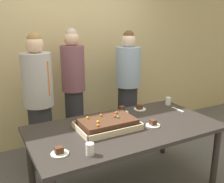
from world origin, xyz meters
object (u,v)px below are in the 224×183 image
object	(u,v)px
cake_server_utensil	(178,109)
person_green_shirt_behind	(39,102)
plated_slice_near_right	(140,108)
drink_cup_nearest	(90,149)
sheet_cake	(107,124)
person_serving_front	(128,86)
party_table	(125,133)
drink_cup_middle	(168,101)
plated_slice_far_left	(59,152)
person_striped_tie_right	(74,89)
plated_slice_near_left	(153,124)
plated_slice_far_right	(122,111)

from	to	relation	value
cake_server_utensil	person_green_shirt_behind	distance (m)	1.70
plated_slice_near_right	drink_cup_nearest	size ratio (longest dim) A/B	1.50
sheet_cake	person_serving_front	size ratio (longest dim) A/B	0.37
party_table	person_serving_front	world-z (taller)	person_serving_front
drink_cup_middle	person_serving_front	size ratio (longest dim) A/B	0.06
plated_slice_far_left	drink_cup_middle	xyz separation A→B (m)	(1.64, 0.58, 0.03)
cake_server_utensil	party_table	bearing A→B (deg)	-171.08
drink_cup_middle	person_striped_tie_right	distance (m)	1.29
sheet_cake	drink_cup_nearest	distance (m)	0.55
plated_slice_far_left	drink_cup_nearest	xyz separation A→B (m)	(0.22, -0.13, 0.03)
plated_slice_near_left	cake_server_utensil	size ratio (longest dim) A/B	0.75
drink_cup_nearest	cake_server_utensil	distance (m)	1.49
drink_cup_nearest	person_striped_tie_right	distance (m)	1.57
plated_slice_far_left	person_striped_tie_right	world-z (taller)	person_striped_tie_right
plated_slice_near_left	person_serving_front	size ratio (longest dim) A/B	0.09
party_table	person_green_shirt_behind	world-z (taller)	person_green_shirt_behind
drink_cup_nearest	drink_cup_middle	xyz separation A→B (m)	(1.43, 0.71, 0.00)
plated_slice_far_right	person_striped_tie_right	size ratio (longest dim) A/B	0.09
plated_slice_near_right	person_serving_front	xyz separation A→B (m)	(0.25, 0.69, 0.10)
drink_cup_nearest	person_striped_tie_right	bearing A→B (deg)	74.53
plated_slice_near_left	cake_server_utensil	distance (m)	0.63
sheet_cake	person_serving_front	bearing A→B (deg)	49.23
sheet_cake	person_green_shirt_behind	size ratio (longest dim) A/B	0.37
plated_slice_far_right	plated_slice_near_left	bearing A→B (deg)	-81.18
party_table	cake_server_utensil	bearing A→B (deg)	8.92
drink_cup_middle	cake_server_utensil	bearing A→B (deg)	-97.11
person_green_shirt_behind	cake_server_utensil	bearing A→B (deg)	33.30
party_table	drink_cup_nearest	world-z (taller)	drink_cup_nearest
person_serving_front	person_green_shirt_behind	size ratio (longest dim) A/B	1.00
plated_slice_far_right	person_green_shirt_behind	distance (m)	1.01
person_green_shirt_behind	plated_slice_far_right	bearing A→B (deg)	29.12
plated_slice_far_right	drink_cup_middle	world-z (taller)	drink_cup_middle
plated_slice_near_left	plated_slice_far_right	bearing A→B (deg)	98.82
plated_slice_far_left	person_striped_tie_right	size ratio (longest dim) A/B	0.09
person_striped_tie_right	plated_slice_far_right	bearing A→B (deg)	25.35
plated_slice_near_right	cake_server_utensil	xyz separation A→B (m)	(0.41, -0.23, -0.02)
drink_cup_middle	plated_slice_near_left	bearing A→B (deg)	-142.23
drink_cup_nearest	drink_cup_middle	world-z (taller)	same
plated_slice_far_left	person_green_shirt_behind	bearing A→B (deg)	84.93
plated_slice_near_left	person_striped_tie_right	size ratio (longest dim) A/B	0.09
plated_slice_far_left	plated_slice_far_right	xyz separation A→B (m)	(0.96, 0.61, 0.00)
party_table	drink_cup_middle	world-z (taller)	drink_cup_middle
plated_slice_near_right	plated_slice_far_right	distance (m)	0.24
plated_slice_far_right	person_green_shirt_behind	xyz separation A→B (m)	(-0.86, 0.51, 0.10)
plated_slice_near_right	plated_slice_far_left	distance (m)	1.35
drink_cup_middle	cake_server_utensil	xyz separation A→B (m)	(-0.03, -0.21, -0.05)
person_serving_front	sheet_cake	bearing A→B (deg)	-0.01
plated_slice_near_left	drink_cup_nearest	xyz separation A→B (m)	(-0.82, -0.24, 0.03)
party_table	person_striped_tie_right	distance (m)	1.18
plated_slice_far_right	drink_cup_middle	bearing A→B (deg)	-2.66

